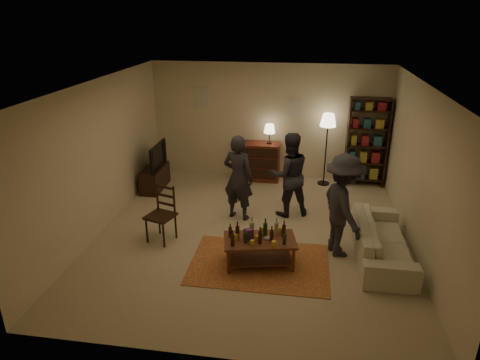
% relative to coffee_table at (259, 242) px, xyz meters
% --- Properties ---
extents(floor, '(6.00, 6.00, 0.00)m').
position_rel_coffee_table_xyz_m(floor, '(-0.23, 0.95, -0.41)').
color(floor, '#C6B793').
rests_on(floor, ground).
extents(room_shell, '(6.00, 6.00, 6.00)m').
position_rel_coffee_table_xyz_m(room_shell, '(-0.88, 3.93, 1.41)').
color(room_shell, beige).
rests_on(room_shell, ground).
extents(rug, '(2.20, 1.50, 0.01)m').
position_rel_coffee_table_xyz_m(rug, '(0.01, -0.00, -0.40)').
color(rug, brown).
rests_on(rug, ground).
extents(coffee_table, '(1.22, 0.83, 0.80)m').
position_rel_coffee_table_xyz_m(coffee_table, '(0.00, 0.00, 0.00)').
color(coffee_table, brown).
rests_on(coffee_table, ground).
extents(dining_chair, '(0.56, 0.56, 1.02)m').
position_rel_coffee_table_xyz_m(dining_chair, '(-1.76, 0.56, 0.13)').
color(dining_chair, black).
rests_on(dining_chair, ground).
extents(tv_stand, '(0.40, 1.00, 1.06)m').
position_rel_coffee_table_xyz_m(tv_stand, '(-2.68, 2.75, -0.02)').
color(tv_stand, black).
rests_on(tv_stand, ground).
extents(dresser, '(1.00, 0.50, 1.36)m').
position_rel_coffee_table_xyz_m(dresser, '(-0.43, 3.66, 0.07)').
color(dresser, brown).
rests_on(dresser, ground).
extents(bookshelf, '(0.90, 0.34, 2.02)m').
position_rel_coffee_table_xyz_m(bookshelf, '(2.01, 3.73, 0.63)').
color(bookshelf, black).
rests_on(bookshelf, ground).
extents(floor_lamp, '(0.36, 0.36, 1.67)m').
position_rel_coffee_table_xyz_m(floor_lamp, '(1.12, 3.60, 1.01)').
color(floor_lamp, black).
rests_on(floor_lamp, ground).
extents(sofa, '(0.81, 2.08, 0.61)m').
position_rel_coffee_table_xyz_m(sofa, '(1.97, 0.55, -0.10)').
color(sofa, beige).
rests_on(sofa, ground).
extents(person_left, '(0.70, 0.57, 1.67)m').
position_rel_coffee_table_xyz_m(person_left, '(-0.58, 1.59, 0.43)').
color(person_left, '#23232A').
rests_on(person_left, ground).
extents(person_right, '(0.98, 0.88, 1.68)m').
position_rel_coffee_table_xyz_m(person_right, '(0.36, 1.89, 0.43)').
color(person_right, '#2A2932').
rests_on(person_right, ground).
extents(person_by_sofa, '(0.98, 1.27, 1.73)m').
position_rel_coffee_table_xyz_m(person_by_sofa, '(1.29, 0.55, 0.46)').
color(person_by_sofa, '#2A2931').
rests_on(person_by_sofa, ground).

